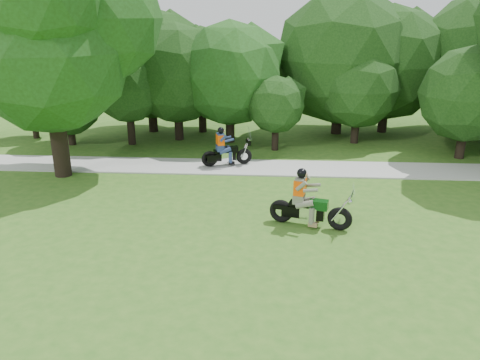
{
  "coord_description": "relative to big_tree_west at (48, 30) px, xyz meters",
  "views": [
    {
      "loc": [
        -1.95,
        -11.43,
        6.28
      ],
      "look_at": [
        -2.89,
        2.96,
        1.21
      ],
      "focal_mm": 35.0,
      "sensor_mm": 36.0,
      "label": 1
    }
  ],
  "objects": [
    {
      "name": "touring_motorcycle",
      "position": [
        6.59,
        1.26,
        -5.07
      ],
      "size": [
        2.21,
        1.19,
        1.73
      ],
      "rotation": [
        0.0,
        0.0,
        0.32
      ],
      "color": "black",
      "rests_on": "walkway"
    },
    {
      "name": "tree_line",
      "position": [
        14.82,
        7.29,
        -2.14
      ],
      "size": [
        41.18,
        11.56,
        7.75
      ],
      "color": "black",
      "rests_on": "ground"
    },
    {
      "name": "chopper_motorcycle",
      "position": [
        9.77,
        -4.66,
        -5.06
      ],
      "size": [
        2.6,
        1.13,
        1.88
      ],
      "rotation": [
        0.0,
        0.0,
        -0.27
      ],
      "color": "black",
      "rests_on": "ground"
    },
    {
      "name": "big_tree_west",
      "position": [
        0.0,
        0.0,
        0.0
      ],
      "size": [
        8.64,
        6.56,
        9.96
      ],
      "color": "black",
      "rests_on": "ground"
    },
    {
      "name": "ground",
      "position": [
        10.54,
        -6.85,
        -5.76
      ],
      "size": [
        100.0,
        100.0,
        0.0
      ],
      "primitive_type": "plane",
      "color": "#30621C",
      "rests_on": "ground"
    },
    {
      "name": "walkway",
      "position": [
        10.54,
        1.15,
        -5.73
      ],
      "size": [
        60.0,
        2.2,
        0.06
      ],
      "primitive_type": "cube",
      "color": "#ADADA8",
      "rests_on": "ground"
    }
  ]
}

